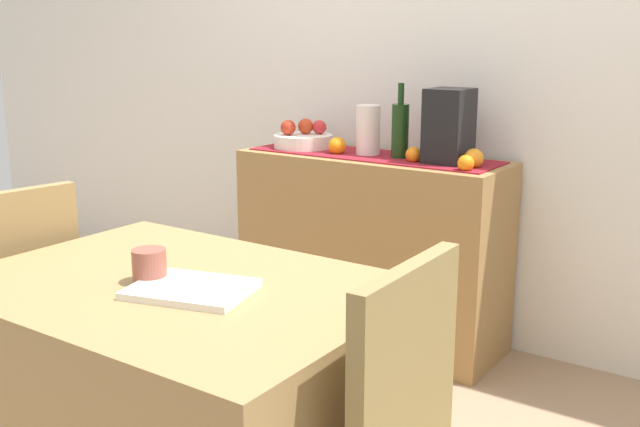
% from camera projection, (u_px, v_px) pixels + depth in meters
% --- Properties ---
extents(room_wall_rear, '(6.40, 0.06, 2.70)m').
position_uv_depth(room_wall_rear, '(433.00, 33.00, 3.19)').
color(room_wall_rear, silver).
rests_on(room_wall_rear, ground).
extents(sideboard_console, '(1.18, 0.42, 0.83)m').
position_uv_depth(sideboard_console, '(371.00, 249.00, 3.28)').
color(sideboard_console, olive).
rests_on(sideboard_console, ground).
extents(table_runner, '(1.11, 0.32, 0.01)m').
position_uv_depth(table_runner, '(372.00, 155.00, 3.18)').
color(table_runner, maroon).
rests_on(table_runner, sideboard_console).
extents(fruit_bowl, '(0.27, 0.27, 0.06)m').
position_uv_depth(fruit_bowl, '(303.00, 141.00, 3.38)').
color(fruit_bowl, white).
rests_on(fruit_bowl, table_runner).
extents(apple_center, '(0.07, 0.07, 0.07)m').
position_uv_depth(apple_center, '(288.00, 128.00, 3.34)').
color(apple_center, '#AC2C19').
rests_on(apple_center, fruit_bowl).
extents(apple_rear, '(0.06, 0.06, 0.06)m').
position_uv_depth(apple_rear, '(319.00, 127.00, 3.38)').
color(apple_rear, red).
rests_on(apple_rear, fruit_bowl).
extents(apple_front, '(0.07, 0.07, 0.07)m').
position_uv_depth(apple_front, '(306.00, 126.00, 3.39)').
color(apple_front, '#BC3719').
rests_on(apple_front, fruit_bowl).
extents(wine_bottle, '(0.07, 0.07, 0.32)m').
position_uv_depth(wine_bottle, '(400.00, 130.00, 3.08)').
color(wine_bottle, '#183714').
rests_on(wine_bottle, sideboard_console).
extents(coffee_maker, '(0.16, 0.18, 0.30)m').
position_uv_depth(coffee_maker, '(449.00, 127.00, 2.95)').
color(coffee_maker, black).
rests_on(coffee_maker, sideboard_console).
extents(ceramic_vase, '(0.10, 0.10, 0.22)m').
position_uv_depth(ceramic_vase, '(368.00, 131.00, 3.17)').
color(ceramic_vase, silver).
rests_on(ceramic_vase, sideboard_console).
extents(orange_loose_end, '(0.08, 0.08, 0.08)m').
position_uv_depth(orange_loose_end, '(337.00, 146.00, 3.21)').
color(orange_loose_end, orange).
rests_on(orange_loose_end, sideboard_console).
extents(orange_loose_near_bowl, '(0.08, 0.08, 0.08)m').
position_uv_depth(orange_loose_near_bowl, '(474.00, 158.00, 2.88)').
color(orange_loose_near_bowl, orange).
rests_on(orange_loose_near_bowl, sideboard_console).
extents(orange_loose_far, '(0.07, 0.07, 0.07)m').
position_uv_depth(orange_loose_far, '(414.00, 155.00, 3.00)').
color(orange_loose_far, orange).
rests_on(orange_loose_far, sideboard_console).
extents(orange_loose_mid, '(0.06, 0.06, 0.06)m').
position_uv_depth(orange_loose_mid, '(466.00, 163.00, 2.81)').
color(orange_loose_mid, orange).
rests_on(orange_loose_mid, sideboard_console).
extents(dining_table, '(1.09, 0.78, 0.74)m').
position_uv_depth(dining_table, '(183.00, 417.00, 1.92)').
color(dining_table, '#977748').
rests_on(dining_table, ground).
extents(open_book, '(0.33, 0.28, 0.02)m').
position_uv_depth(open_book, '(191.00, 289.00, 1.76)').
color(open_book, white).
rests_on(open_book, dining_table).
extents(coffee_cup, '(0.08, 0.08, 0.09)m').
position_uv_depth(coffee_cup, '(149.00, 266.00, 1.82)').
color(coffee_cup, brown).
rests_on(coffee_cup, dining_table).
extents(chair_near_window, '(0.45, 0.45, 0.90)m').
position_uv_depth(chair_near_window, '(4.00, 376.00, 2.39)').
color(chair_near_window, olive).
rests_on(chair_near_window, ground).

